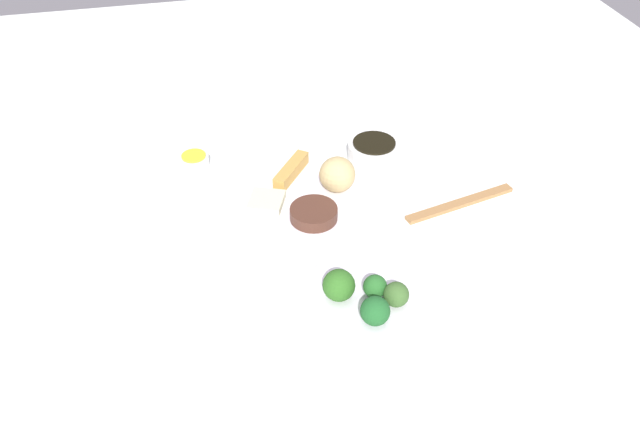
# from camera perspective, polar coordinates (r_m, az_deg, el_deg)

# --- Properties ---
(tabletop) EXTENTS (2.20, 2.20, 0.02)m
(tabletop) POSITION_cam_1_polar(r_m,az_deg,el_deg) (1.32, -0.85, 0.33)
(tabletop) COLOR white
(tabletop) RESTS_ON ground
(main_plate) EXTENTS (0.27, 0.27, 0.02)m
(main_plate) POSITION_cam_1_polar(r_m,az_deg,el_deg) (1.32, -1.50, 1.18)
(main_plate) COLOR white
(main_plate) RESTS_ON tabletop
(rice_scoop) EXTENTS (0.07, 0.07, 0.07)m
(rice_scoop) POSITION_cam_1_polar(r_m,az_deg,el_deg) (1.31, 1.45, 3.27)
(rice_scoop) COLOR tan
(rice_scoop) RESTS_ON main_plate
(spring_roll) EXTENTS (0.09, 0.11, 0.03)m
(spring_roll) POSITION_cam_1_polar(r_m,az_deg,el_deg) (1.36, -2.42, 3.60)
(spring_roll) COLOR gold
(spring_roll) RESTS_ON main_plate
(crab_rangoon_wonton) EXTENTS (0.08, 0.08, 0.02)m
(crab_rangoon_wonton) POSITION_cam_1_polar(r_m,az_deg,el_deg) (1.30, -4.52, 1.10)
(crab_rangoon_wonton) COLOR beige
(crab_rangoon_wonton) RESTS_ON main_plate
(stir_fry_heap) EXTENTS (0.09, 0.09, 0.02)m
(stir_fry_heap) POSITION_cam_1_polar(r_m,az_deg,el_deg) (1.25, -0.53, -0.00)
(stir_fry_heap) COLOR #4F2D21
(stir_fry_heap) RESTS_ON main_plate
(broccoli_plate) EXTENTS (0.22, 0.22, 0.01)m
(broccoli_plate) POSITION_cam_1_polar(r_m,az_deg,el_deg) (1.12, 3.64, -7.38)
(broccoli_plate) COLOR white
(broccoli_plate) RESTS_ON tabletop
(broccoli_floret_0) EXTENTS (0.05, 0.05, 0.05)m
(broccoli_floret_0) POSITION_cam_1_polar(r_m,az_deg,el_deg) (1.07, 4.61, -8.10)
(broccoli_floret_0) COLOR #1F5D27
(broccoli_floret_0) RESTS_ON broccoli_plate
(broccoli_floret_1) EXTENTS (0.04, 0.04, 0.04)m
(broccoli_floret_1) POSITION_cam_1_polar(r_m,az_deg,el_deg) (1.11, 4.61, -6.08)
(broccoli_floret_1) COLOR #276628
(broccoli_floret_1) RESTS_ON broccoli_plate
(broccoli_floret_2) EXTENTS (0.05, 0.05, 0.05)m
(broccoli_floret_2) POSITION_cam_1_polar(r_m,az_deg,el_deg) (1.10, 1.58, -6.00)
(broccoli_floret_2) COLOR #2F6921
(broccoli_floret_2) RESTS_ON broccoli_plate
(broccoli_floret_3) EXTENTS (0.04, 0.04, 0.04)m
(broccoli_floret_3) POSITION_cam_1_polar(r_m,az_deg,el_deg) (1.10, 6.37, -6.72)
(broccoli_floret_3) COLOR #3C632B
(broccoli_floret_3) RESTS_ON broccoli_plate
(soy_sauce_bowl) EXTENTS (0.11, 0.11, 0.04)m
(soy_sauce_bowl) POSITION_cam_1_polar(r_m,az_deg,el_deg) (1.44, 4.50, 5.16)
(soy_sauce_bowl) COLOR white
(soy_sauce_bowl) RESTS_ON tabletop
(soy_sauce_bowl_liquid) EXTENTS (0.09, 0.09, 0.00)m
(soy_sauce_bowl_liquid) POSITION_cam_1_polar(r_m,az_deg,el_deg) (1.43, 4.54, 5.89)
(soy_sauce_bowl_liquid) COLOR black
(soy_sauce_bowl_liquid) RESTS_ON soy_sauce_bowl
(sauce_ramekin_hot_mustard) EXTENTS (0.06, 0.06, 0.02)m
(sauce_ramekin_hot_mustard) POSITION_cam_1_polar(r_m,az_deg,el_deg) (1.45, -10.43, 4.33)
(sauce_ramekin_hot_mustard) COLOR white
(sauce_ramekin_hot_mustard) RESTS_ON tabletop
(sauce_ramekin_hot_mustard_liquid) EXTENTS (0.05, 0.05, 0.00)m
(sauce_ramekin_hot_mustard_liquid) POSITION_cam_1_polar(r_m,az_deg,el_deg) (1.44, -10.49, 4.75)
(sauce_ramekin_hot_mustard_liquid) COLOR yellow
(sauce_ramekin_hot_mustard_liquid) RESTS_ON sauce_ramekin_hot_mustard
(chopsticks_pair) EXTENTS (0.23, 0.07, 0.01)m
(chopsticks_pair) POSITION_cam_1_polar(r_m,az_deg,el_deg) (1.34, 11.60, 0.83)
(chopsticks_pair) COLOR #A57444
(chopsticks_pair) RESTS_ON tabletop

